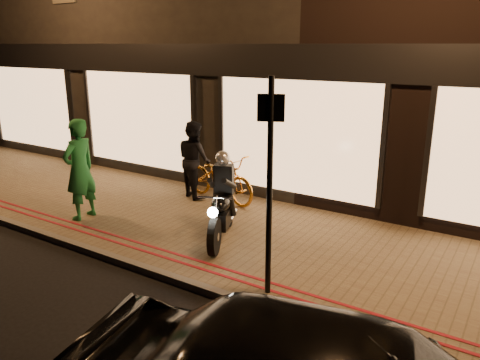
% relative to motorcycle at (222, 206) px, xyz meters
% --- Properties ---
extents(ground, '(90.00, 90.00, 0.00)m').
position_rel_motorcycle_xyz_m(ground, '(0.26, -1.62, -0.73)').
color(ground, black).
rests_on(ground, ground).
extents(sidewalk, '(50.00, 4.00, 0.12)m').
position_rel_motorcycle_xyz_m(sidewalk, '(0.26, 0.38, -0.67)').
color(sidewalk, brown).
rests_on(sidewalk, ground).
extents(kerb_stone, '(50.00, 0.14, 0.12)m').
position_rel_motorcycle_xyz_m(kerb_stone, '(0.26, -1.57, -0.67)').
color(kerb_stone, '#59544C').
rests_on(kerb_stone, ground).
extents(red_kerb_lines, '(50.00, 0.26, 0.01)m').
position_rel_motorcycle_xyz_m(red_kerb_lines, '(0.26, -1.07, -0.61)').
color(red_kerb_lines, maroon).
rests_on(red_kerb_lines, sidewalk).
extents(building_row, '(48.00, 10.11, 8.50)m').
position_rel_motorcycle_xyz_m(building_row, '(0.26, 7.37, 3.51)').
color(building_row, black).
rests_on(building_row, ground).
extents(motorcycle, '(0.93, 1.82, 1.59)m').
position_rel_motorcycle_xyz_m(motorcycle, '(0.00, 0.00, 0.00)').
color(motorcycle, black).
rests_on(motorcycle, sidewalk).
extents(sign_post, '(0.33, 0.17, 3.00)m').
position_rel_motorcycle_xyz_m(sign_post, '(1.62, -1.22, 1.06)').
color(sign_post, black).
rests_on(sign_post, sidewalk).
extents(bicycle_gold, '(2.11, 1.09, 1.06)m').
position_rel_motorcycle_xyz_m(bicycle_gold, '(-1.27, 1.75, -0.09)').
color(bicycle_gold, orange).
rests_on(bicycle_gold, sidewalk).
extents(person_green, '(0.53, 0.76, 2.01)m').
position_rel_motorcycle_xyz_m(person_green, '(-2.95, -0.65, 0.39)').
color(person_green, '#1C6B32').
rests_on(person_green, sidewalk).
extents(person_dark, '(1.05, 0.95, 1.74)m').
position_rel_motorcycle_xyz_m(person_dark, '(-1.92, 1.67, 0.26)').
color(person_dark, black).
rests_on(person_dark, sidewalk).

